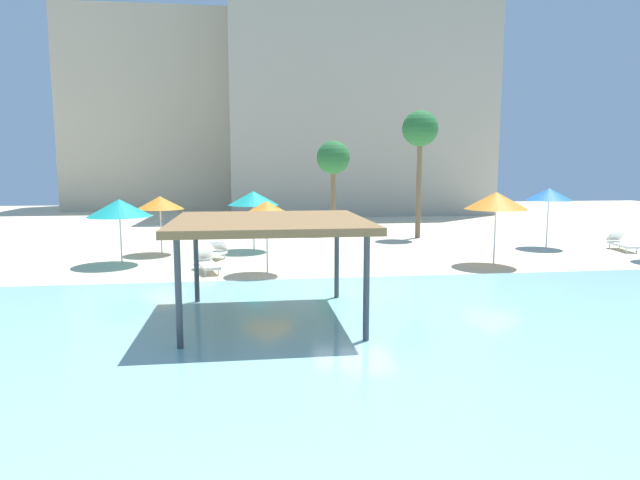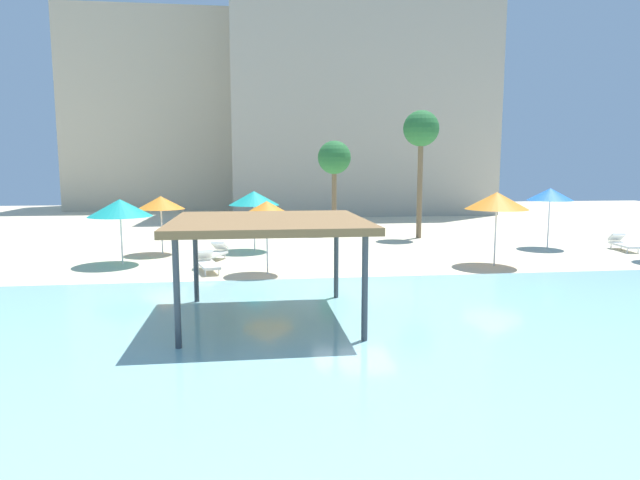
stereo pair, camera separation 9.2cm
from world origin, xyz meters
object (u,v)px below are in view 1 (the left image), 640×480
lounge_chair_3 (213,253)px  palm_tree_0 (420,132)px  beach_umbrella_orange_3 (496,201)px  lounge_chair_2 (621,243)px  shade_pavilion (270,225)px  beach_umbrella_teal_4 (253,198)px  beach_umbrella_blue_6 (549,194)px  palm_tree_1 (333,159)px  beach_umbrella_orange_2 (160,203)px  beach_umbrella_teal_7 (119,208)px  lounge_chair_0 (207,262)px  beach_umbrella_orange_5 (267,209)px

lounge_chair_3 → palm_tree_0: 13.23m
beach_umbrella_orange_3 → lounge_chair_2: bearing=21.1°
shade_pavilion → beach_umbrella_orange_3: bearing=36.1°
beach_umbrella_teal_4 → beach_umbrella_blue_6: bearing=-3.8°
beach_umbrella_orange_3 → palm_tree_0: palm_tree_0 is taller
shade_pavilion → palm_tree_1: (4.33, 17.53, 1.83)m
lounge_chair_2 → palm_tree_0: size_ratio=0.29×
lounge_chair_3 → beach_umbrella_orange_3: bearing=101.9°
beach_umbrella_orange_2 → palm_tree_0: palm_tree_0 is taller
beach_umbrella_orange_2 → palm_tree_1: 10.97m
beach_umbrella_teal_7 → beach_umbrella_orange_3: bearing=-8.2°
shade_pavilion → palm_tree_1: size_ratio=0.89×
beach_umbrella_teal_7 → lounge_chair_0: 4.38m
palm_tree_1 → lounge_chair_0: bearing=-120.8°
beach_umbrella_blue_6 → palm_tree_0: size_ratio=0.42×
lounge_chair_0 → beach_umbrella_orange_3: bearing=74.0°
beach_umbrella_teal_4 → lounge_chair_0: beach_umbrella_teal_4 is taller
lounge_chair_3 → beach_umbrella_teal_7: bearing=-59.8°
beach_umbrella_orange_3 → palm_tree_1: bearing=113.1°
beach_umbrella_orange_2 → lounge_chair_2: bearing=-4.5°
palm_tree_1 → beach_umbrella_orange_2: bearing=-143.7°
beach_umbrella_orange_3 → beach_umbrella_teal_7: 14.70m
shade_pavilion → lounge_chair_3: (-2.00, 9.03, -2.10)m
beach_umbrella_teal_7 → lounge_chair_0: size_ratio=1.30×
beach_umbrella_orange_3 → lounge_chair_2: 8.45m
beach_umbrella_orange_3 → palm_tree_0: size_ratio=0.42×
shade_pavilion → beach_umbrella_orange_5: beach_umbrella_orange_5 is taller
beach_umbrella_orange_5 → palm_tree_1: (4.21, 11.54, 1.89)m
beach_umbrella_teal_7 → lounge_chair_0: beach_umbrella_teal_7 is taller
lounge_chair_0 → palm_tree_1: 13.11m
beach_umbrella_orange_3 → palm_tree_0: bearing=93.0°
beach_umbrella_teal_7 → lounge_chair_0: (3.46, -1.88, -1.92)m
beach_umbrella_blue_6 → palm_tree_0: palm_tree_0 is taller
beach_umbrella_orange_3 → palm_tree_1: 12.05m
lounge_chair_0 → beach_umbrella_orange_5: bearing=55.3°
beach_umbrella_teal_4 → beach_umbrella_orange_5: 5.56m
beach_umbrella_orange_3 → lounge_chair_3: 11.50m
beach_umbrella_teal_7 → palm_tree_0: (14.11, 6.26, 3.42)m
beach_umbrella_teal_4 → beach_umbrella_orange_5: (0.42, -5.54, -0.05)m
shade_pavilion → beach_umbrella_blue_6: bearing=38.0°
beach_umbrella_teal_4 → lounge_chair_0: bearing=-110.6°
lounge_chair_0 → palm_tree_0: size_ratio=0.29×
beach_umbrella_orange_3 → palm_tree_1: palm_tree_1 is taller
beach_umbrella_blue_6 → beach_umbrella_teal_7: bearing=-174.2°
beach_umbrella_orange_5 → beach_umbrella_teal_7: 6.26m
shade_pavilion → lounge_chair_0: bearing=107.0°
beach_umbrella_orange_2 → beach_umbrella_blue_6: 17.94m
beach_umbrella_orange_5 → beach_umbrella_teal_4: bearing=94.3°
beach_umbrella_orange_2 → beach_umbrella_teal_4: bearing=5.5°
beach_umbrella_orange_5 → lounge_chair_3: bearing=125.0°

